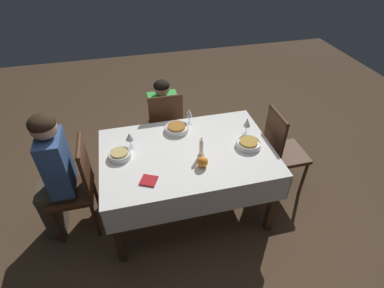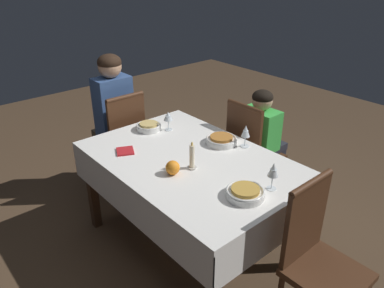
% 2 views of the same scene
% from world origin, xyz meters
% --- Properties ---
extents(ground_plane, '(8.00, 8.00, 0.00)m').
position_xyz_m(ground_plane, '(0.00, 0.00, 0.00)').
color(ground_plane, '#4C3826').
extents(dining_table, '(1.46, 0.97, 0.73)m').
position_xyz_m(dining_table, '(0.00, 0.00, 0.64)').
color(dining_table, white).
rests_on(dining_table, ground_plane).
extents(chair_east, '(0.37, 0.37, 0.94)m').
position_xyz_m(chair_east, '(0.94, -0.04, 0.51)').
color(chair_east, '#472816').
rests_on(chair_east, ground_plane).
extents(chair_south, '(0.37, 0.37, 0.94)m').
position_xyz_m(chair_south, '(0.08, -0.70, 0.51)').
color(chair_south, '#472816').
rests_on(chair_south, ground_plane).
extents(chair_west, '(0.37, 0.37, 0.94)m').
position_xyz_m(chair_west, '(-0.94, -0.06, 0.51)').
color(chair_west, '#472816').
rests_on(chair_west, ground_plane).
extents(person_adult_denim, '(0.34, 0.30, 1.22)m').
position_xyz_m(person_adult_denim, '(1.09, -0.04, 0.69)').
color(person_adult_denim, '#4C4233').
rests_on(person_adult_denim, ground_plane).
extents(person_child_green, '(0.30, 0.33, 1.00)m').
position_xyz_m(person_child_green, '(0.08, -0.86, 0.55)').
color(person_child_green, '#282833').
rests_on(person_child_green, ground_plane).
extents(bowl_east, '(0.19, 0.19, 0.06)m').
position_xyz_m(bowl_east, '(0.56, -0.06, 0.75)').
color(bowl_east, white).
rests_on(bowl_east, dining_table).
extents(wine_glass_east, '(0.07, 0.07, 0.15)m').
position_xyz_m(wine_glass_east, '(0.46, -0.17, 0.83)').
color(wine_glass_east, white).
rests_on(wine_glass_east, dining_table).
extents(bowl_south, '(0.22, 0.22, 0.06)m').
position_xyz_m(bowl_south, '(0.03, -0.31, 0.75)').
color(bowl_south, white).
rests_on(bowl_south, dining_table).
extents(wine_glass_south, '(0.07, 0.07, 0.16)m').
position_xyz_m(wine_glass_south, '(-0.11, -0.40, 0.84)').
color(wine_glass_south, white).
rests_on(wine_glass_south, dining_table).
extents(bowl_west, '(0.22, 0.22, 0.06)m').
position_xyz_m(bowl_west, '(-0.53, 0.06, 0.75)').
color(bowl_west, white).
rests_on(bowl_west, dining_table).
extents(wine_glass_west, '(0.06, 0.06, 0.17)m').
position_xyz_m(wine_glass_west, '(-0.57, -0.11, 0.85)').
color(wine_glass_west, white).
rests_on(wine_glass_west, dining_table).
extents(candle_centerpiece, '(0.06, 0.06, 0.18)m').
position_xyz_m(candle_centerpiece, '(-0.10, 0.08, 0.80)').
color(candle_centerpiece, beige).
rests_on(candle_centerpiece, dining_table).
extents(orange_fruit, '(0.09, 0.09, 0.09)m').
position_xyz_m(orange_fruit, '(-0.08, 0.21, 0.77)').
color(orange_fruit, orange).
rests_on(orange_fruit, dining_table).
extents(napkin_red_folded, '(0.16, 0.15, 0.01)m').
position_xyz_m(napkin_red_folded, '(0.36, 0.27, 0.73)').
color(napkin_red_folded, red).
rests_on(napkin_red_folded, dining_table).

